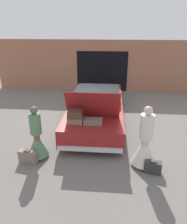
{
  "coord_description": "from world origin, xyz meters",
  "views": [
    {
      "loc": [
        0.57,
        -8.03,
        3.65
      ],
      "look_at": [
        0.0,
        -1.46,
        0.93
      ],
      "focal_mm": 35.0,
      "sensor_mm": 36.0,
      "label": 1
    }
  ],
  "objects_px": {
    "person_left": "(37,140)",
    "suitcase_beside_left_person": "(28,157)",
    "suitcase_beside_right_person": "(153,167)",
    "person_right": "(145,146)",
    "car": "(97,107)"
  },
  "relations": [
    {
      "from": "person_left",
      "to": "suitcase_beside_left_person",
      "type": "height_order",
      "value": "person_left"
    },
    {
      "from": "person_left",
      "to": "suitcase_beside_right_person",
      "type": "relative_size",
      "value": 3.35
    },
    {
      "from": "person_right",
      "to": "suitcase_beside_right_person",
      "type": "height_order",
      "value": "person_right"
    },
    {
      "from": "car",
      "to": "suitcase_beside_right_person",
      "type": "relative_size",
      "value": 11.51
    },
    {
      "from": "car",
      "to": "person_right",
      "type": "xyz_separation_m",
      "value": [
        1.5,
        -2.92,
        0.06
      ]
    },
    {
      "from": "person_left",
      "to": "person_right",
      "type": "bearing_deg",
      "value": 77.65
    },
    {
      "from": "suitcase_beside_right_person",
      "to": "person_left",
      "type": "bearing_deg",
      "value": 171.75
    },
    {
      "from": "suitcase_beside_left_person",
      "to": "suitcase_beside_right_person",
      "type": "bearing_deg",
      "value": -2.62
    },
    {
      "from": "suitcase_beside_left_person",
      "to": "suitcase_beside_right_person",
      "type": "relative_size",
      "value": 1.14
    },
    {
      "from": "person_right",
      "to": "suitcase_beside_left_person",
      "type": "height_order",
      "value": "person_right"
    },
    {
      "from": "person_left",
      "to": "suitcase_beside_right_person",
      "type": "xyz_separation_m",
      "value": [
        3.19,
        -0.46,
        -0.38
      ]
    },
    {
      "from": "person_left",
      "to": "person_right",
      "type": "distance_m",
      "value": 3.0
    },
    {
      "from": "car",
      "to": "suitcase_beside_left_person",
      "type": "xyz_separation_m",
      "value": [
        -1.68,
        -3.09,
        -0.37
      ]
    },
    {
      "from": "car",
      "to": "suitcase_beside_left_person",
      "type": "relative_size",
      "value": 10.06
    },
    {
      "from": "suitcase_beside_left_person",
      "to": "person_left",
      "type": "bearing_deg",
      "value": 58.38
    }
  ]
}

